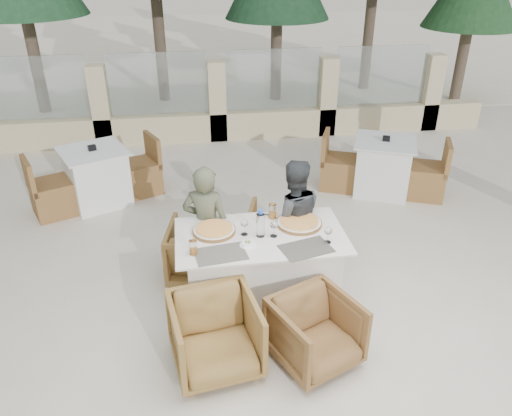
{
  "coord_description": "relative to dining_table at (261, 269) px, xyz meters",
  "views": [
    {
      "loc": [
        -0.6,
        -3.85,
        3.22
      ],
      "look_at": [
        0.04,
        0.4,
        0.9
      ],
      "focal_mm": 35.0,
      "sensor_mm": 36.0,
      "label": 1
    }
  ],
  "objects": [
    {
      "name": "armchair_near_left",
      "position": [
        -0.51,
        -0.8,
        -0.06
      ],
      "size": [
        0.8,
        0.82,
        0.65
      ],
      "primitive_type": "imported",
      "rotation": [
        0.0,
        0.0,
        0.16
      ],
      "color": "olive",
      "rests_on": "ground"
    },
    {
      "name": "olive_dish",
      "position": [
        -0.14,
        -0.16,
        0.41
      ],
      "size": [
        0.14,
        0.14,
        0.04
      ],
      "primitive_type": null,
      "rotation": [
        0.0,
        0.0,
        0.29
      ],
      "color": "white",
      "rests_on": "dining_table"
    },
    {
      "name": "ground",
      "position": [
        -0.04,
        -0.1,
        -0.39
      ],
      "size": [
        80.0,
        80.0,
        0.0
      ],
      "primitive_type": "plane",
      "color": "beige",
      "rests_on": "ground"
    },
    {
      "name": "placemat_near_left",
      "position": [
        -0.4,
        -0.27,
        0.39
      ],
      "size": [
        0.49,
        0.36,
        0.0
      ],
      "primitive_type": "cube",
      "rotation": [
        0.0,
        0.0,
        0.14
      ],
      "color": "#615D53",
      "rests_on": "dining_table"
    },
    {
      "name": "wine_glass_centre",
      "position": [
        -0.15,
        0.03,
        0.48
      ],
      "size": [
        0.08,
        0.08,
        0.18
      ],
      "primitive_type": null,
      "rotation": [
        0.0,
        0.0,
        -0.02
      ],
      "color": "silver",
      "rests_on": "dining_table"
    },
    {
      "name": "diner_right",
      "position": [
        0.4,
        0.41,
        0.28
      ],
      "size": [
        0.65,
        0.51,
        1.33
      ],
      "primitive_type": "imported",
      "rotation": [
        0.0,
        0.0,
        3.15
      ],
      "color": "#36383B",
      "rests_on": "ground"
    },
    {
      "name": "armchair_far_right",
      "position": [
        0.32,
        0.69,
        -0.06
      ],
      "size": [
        0.86,
        0.87,
        0.64
      ],
      "primitive_type": "imported",
      "rotation": [
        0.0,
        0.0,
        2.85
      ],
      "color": "olive",
      "rests_on": "ground"
    },
    {
      "name": "bg_table_b",
      "position": [
        2.1,
        2.2,
        0.0
      ],
      "size": [
        1.83,
        1.39,
        0.77
      ],
      "primitive_type": null,
      "rotation": [
        0.0,
        0.0,
        -0.4
      ],
      "color": "silver",
      "rests_on": "ground"
    },
    {
      "name": "armchair_far_left",
      "position": [
        -0.56,
        0.51,
        -0.07
      ],
      "size": [
        0.79,
        0.8,
        0.63
      ],
      "primitive_type": "imported",
      "rotation": [
        0.0,
        0.0,
        2.95
      ],
      "color": "olive",
      "rests_on": "ground"
    },
    {
      "name": "pizza_left",
      "position": [
        -0.43,
        0.12,
        0.41
      ],
      "size": [
        0.54,
        0.54,
        0.05
      ],
      "primitive_type": "cylinder",
      "rotation": [
        0.0,
        0.0,
        -0.41
      ],
      "color": "orange",
      "rests_on": "dining_table"
    },
    {
      "name": "wine_glass_near",
      "position": [
        0.12,
        -0.04,
        0.48
      ],
      "size": [
        0.09,
        0.09,
        0.18
      ],
      "primitive_type": null,
      "rotation": [
        0.0,
        0.0,
        0.22
      ],
      "color": "silver",
      "rests_on": "dining_table"
    },
    {
      "name": "sand_patch",
      "position": [
        -0.04,
        13.9,
        -0.38
      ],
      "size": [
        30.0,
        16.0,
        0.01
      ],
      "primitive_type": "cube",
      "color": "beige",
      "rests_on": "ground"
    },
    {
      "name": "bg_table_a",
      "position": [
        -1.86,
        2.44,
        0.0
      ],
      "size": [
        1.83,
        1.42,
        0.77
      ],
      "primitive_type": null,
      "rotation": [
        0.0,
        0.0,
        0.42
      ],
      "color": "white",
      "rests_on": "ground"
    },
    {
      "name": "dining_table",
      "position": [
        0.0,
        0.0,
        0.0
      ],
      "size": [
        1.6,
        0.9,
        0.77
      ],
      "primitive_type": null,
      "color": "silver",
      "rests_on": "ground"
    },
    {
      "name": "beer_glass_left",
      "position": [
        -0.64,
        -0.23,
        0.45
      ],
      "size": [
        0.07,
        0.07,
        0.14
      ],
      "primitive_type": "cylinder",
      "rotation": [
        0.0,
        0.0,
        0.04
      ],
      "color": "orange",
      "rests_on": "dining_table"
    },
    {
      "name": "armchair_near_right",
      "position": [
        0.33,
        -0.86,
        -0.08
      ],
      "size": [
        0.86,
        0.87,
        0.61
      ],
      "primitive_type": "imported",
      "rotation": [
        0.0,
        0.0,
        0.41
      ],
      "color": "brown",
      "rests_on": "ground"
    },
    {
      "name": "beer_glass_right",
      "position": [
        0.17,
        0.31,
        0.46
      ],
      "size": [
        0.09,
        0.09,
        0.15
      ],
      "primitive_type": "cylinder",
      "rotation": [
        0.0,
        0.0,
        0.22
      ],
      "color": "orange",
      "rests_on": "dining_table"
    },
    {
      "name": "placemat_near_right",
      "position": [
        0.37,
        -0.29,
        0.39
      ],
      "size": [
        0.51,
        0.4,
        0.0
      ],
      "primitive_type": "cube",
      "rotation": [
        0.0,
        0.0,
        0.25
      ],
      "color": "#514D45",
      "rests_on": "dining_table"
    },
    {
      "name": "pizza_right",
      "position": [
        0.4,
        0.14,
        0.41
      ],
      "size": [
        0.53,
        0.53,
        0.06
      ],
      "primitive_type": "cylinder",
      "rotation": [
        0.0,
        0.0,
        -0.22
      ],
      "color": "#C55C1A",
      "rests_on": "dining_table"
    },
    {
      "name": "wine_glass_corner",
      "position": [
        0.59,
        -0.22,
        0.48
      ],
      "size": [
        0.1,
        0.1,
        0.18
      ],
      "primitive_type": null,
      "rotation": [
        0.0,
        0.0,
        -0.41
      ],
      "color": "silver",
      "rests_on": "dining_table"
    },
    {
      "name": "perimeter_wall_far",
      "position": [
        -0.04,
        4.7,
        0.42
      ],
      "size": [
        10.0,
        0.34,
        1.6
      ],
      "primitive_type": null,
      "color": "beige",
      "rests_on": "ground"
    },
    {
      "name": "diner_left",
      "position": [
        -0.49,
        0.42,
        0.28
      ],
      "size": [
        0.56,
        0.45,
        1.32
      ],
      "primitive_type": "imported",
      "rotation": [
        0.0,
        0.0,
        2.82
      ],
      "color": "#51553D",
      "rests_on": "ground"
    },
    {
      "name": "water_bottle",
      "position": [
        -0.01,
        -0.01,
        0.52
      ],
      "size": [
        0.1,
        0.1,
        0.28
      ],
      "primitive_type": "cylinder",
      "rotation": [
        0.0,
        0.0,
        0.32
      ],
      "color": "#A5BDDA",
      "rests_on": "dining_table"
    }
  ]
}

